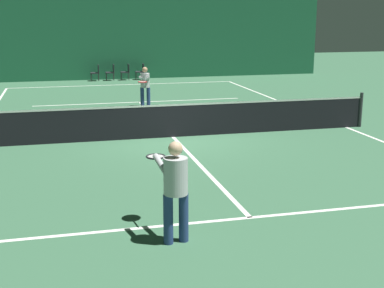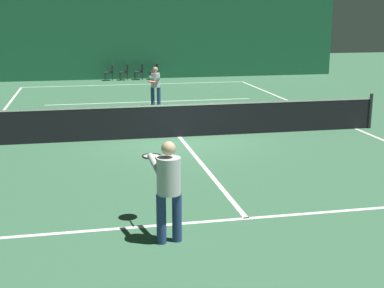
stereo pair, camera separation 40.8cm
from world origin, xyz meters
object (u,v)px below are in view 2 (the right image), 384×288
Objects in this scene: courtside_chair_0 at (110,71)px; courtside_chair_2 at (140,71)px; tennis_net at (179,119)px; courtside_chair_3 at (155,70)px; player_near at (168,183)px; courtside_chair_1 at (125,71)px; player_far at (155,84)px.

courtside_chair_0 and courtside_chair_2 have the same top height.
tennis_net reaches higher than courtside_chair_3.
courtside_chair_3 is (0.79, 0.00, 0.00)m from courtside_chair_2.
tennis_net is 14.29× the size of courtside_chair_3.
courtside_chair_1 is (1.09, 20.85, -0.45)m from player_near.
tennis_net is at bearing 4.83° from courtside_chair_0.
courtside_chair_3 is (1.58, 0.00, 0.00)m from courtside_chair_1.
player_far reaches higher than courtside_chair_2.
tennis_net reaches higher than courtside_chair_1.
player_far is (1.51, 12.29, -0.06)m from player_near.
courtside_chair_1 is at bearing -90.00° from courtside_chair_2.
courtside_chair_1 and courtside_chair_2 have the same top height.
courtside_chair_2 is (1.58, 0.00, 0.00)m from courtside_chair_0.
courtside_chair_2 is at bearing -90.00° from courtside_chair_3.
courtside_chair_2 is (1.88, 20.85, -0.45)m from player_near.
player_far is 8.59m from courtside_chair_1.
courtside_chair_0 is at bearing 94.83° from tennis_net.
player_far is at bearing 89.49° from tennis_net.
player_far reaches higher than tennis_net.
player_near is (-1.47, -7.04, 0.42)m from tennis_net.
tennis_net is 14.29× the size of courtside_chair_1.
courtside_chair_0 is 1.00× the size of courtside_chair_2.
player_near is 1.91× the size of courtside_chair_1.
courtside_chair_1 is (-0.43, 8.57, -0.39)m from player_far.
player_far is 1.78× the size of courtside_chair_3.
courtside_chair_0 is at bearing -157.42° from player_far.
player_far reaches higher than courtside_chair_3.
courtside_chair_1 is (-0.38, 13.81, -0.03)m from tennis_net.
player_far is at bearing 8.06° from courtside_chair_0.
courtside_chair_0 is 0.79m from courtside_chair_1.
player_far is 1.78× the size of courtside_chair_2.
tennis_net is at bearing 1.57° from courtside_chair_1.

